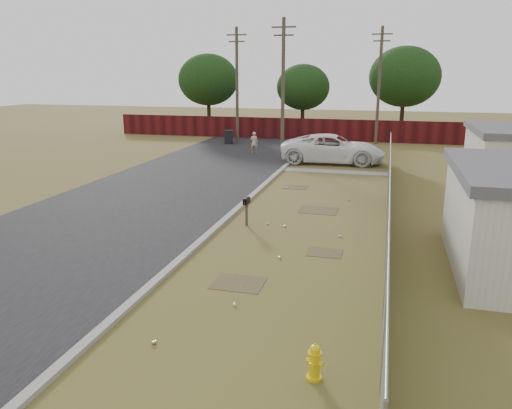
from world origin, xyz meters
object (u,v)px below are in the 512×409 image
(trash_bin, at_px, (229,137))
(mailbox, at_px, (247,203))
(pedestrian, at_px, (254,142))
(pickup_truck, at_px, (333,149))
(fire_hydrant, at_px, (314,362))

(trash_bin, bearing_deg, mailbox, -70.41)
(pedestrian, height_order, trash_bin, pedestrian)
(pickup_truck, bearing_deg, mailbox, 170.97)
(fire_hydrant, xyz_separation_m, mailbox, (-3.90, 9.07, 0.51))
(pickup_truck, height_order, pedestrian, pickup_truck)
(pickup_truck, xyz_separation_m, trash_bin, (-9.10, 6.66, -0.35))
(pickup_truck, relative_size, pedestrian, 4.34)
(fire_hydrant, relative_size, mailbox, 0.69)
(fire_hydrant, xyz_separation_m, trash_bin, (-11.35, 30.01, 0.20))
(mailbox, height_order, pickup_truck, pickup_truck)
(fire_hydrant, relative_size, pickup_truck, 0.11)
(fire_hydrant, relative_size, trash_bin, 0.69)
(pickup_truck, bearing_deg, fire_hydrant, -176.92)
(fire_hydrant, height_order, pickup_truck, pickup_truck)
(pickup_truck, distance_m, trash_bin, 11.28)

